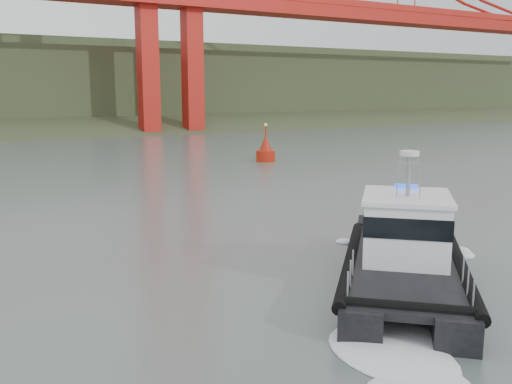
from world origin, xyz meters
TOP-DOWN VIEW (x-y plane):
  - ground at (0.00, 0.00)m, footprint 400.00×400.00m
  - patrol_boat at (0.70, -2.20)m, footprint 10.47×10.83m
  - nav_buoy at (15.95, 33.56)m, footprint 2.02×2.02m

SIDE VIEW (x-z plane):
  - ground at x=0.00m, z-range 0.00..0.00m
  - nav_buoy at x=15.95m, z-range -1.00..3.21m
  - patrol_boat at x=0.70m, z-range -1.34..4.03m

